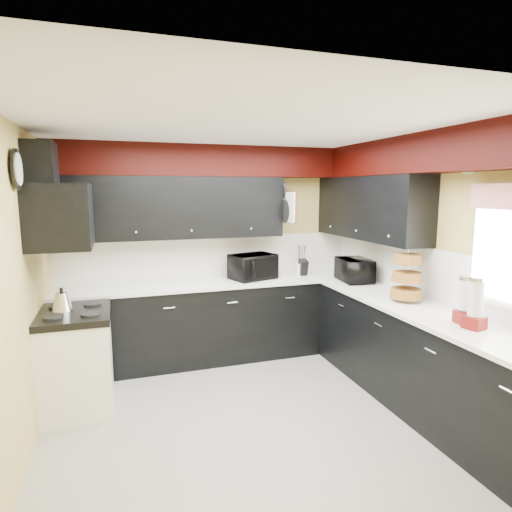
{
  "coord_description": "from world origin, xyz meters",
  "views": [
    {
      "loc": [
        -1.11,
        -3.3,
        2.0
      ],
      "look_at": [
        0.25,
        0.79,
        1.33
      ],
      "focal_mm": 30.0,
      "sensor_mm": 36.0,
      "label": 1
    }
  ],
  "objects_px": {
    "knife_block": "(303,267)",
    "kettle": "(62,301)",
    "utensil_crock": "(302,269)",
    "microwave": "(355,270)",
    "toaster_oven": "(253,267)"
  },
  "relations": [
    {
      "from": "knife_block",
      "to": "kettle",
      "type": "height_order",
      "value": "knife_block"
    },
    {
      "from": "microwave",
      "to": "knife_block",
      "type": "height_order",
      "value": "microwave"
    },
    {
      "from": "toaster_oven",
      "to": "knife_block",
      "type": "distance_m",
      "value": 0.66
    },
    {
      "from": "toaster_oven",
      "to": "kettle",
      "type": "height_order",
      "value": "toaster_oven"
    },
    {
      "from": "toaster_oven",
      "to": "utensil_crock",
      "type": "bearing_deg",
      "value": -13.29
    },
    {
      "from": "knife_block",
      "to": "kettle",
      "type": "xyz_separation_m",
      "value": [
        -2.7,
        -0.69,
        -0.04
      ]
    },
    {
      "from": "knife_block",
      "to": "kettle",
      "type": "bearing_deg",
      "value": -164.56
    },
    {
      "from": "microwave",
      "to": "utensil_crock",
      "type": "bearing_deg",
      "value": 44.77
    },
    {
      "from": "microwave",
      "to": "utensil_crock",
      "type": "distance_m",
      "value": 0.7
    },
    {
      "from": "utensil_crock",
      "to": "knife_block",
      "type": "height_order",
      "value": "knife_block"
    },
    {
      "from": "kettle",
      "to": "knife_block",
      "type": "bearing_deg",
      "value": 14.42
    },
    {
      "from": "knife_block",
      "to": "toaster_oven",
      "type": "bearing_deg",
      "value": -177.98
    },
    {
      "from": "microwave",
      "to": "utensil_crock",
      "type": "xyz_separation_m",
      "value": [
        -0.43,
        0.55,
        -0.06
      ]
    },
    {
      "from": "microwave",
      "to": "kettle",
      "type": "relative_size",
      "value": 2.66
    },
    {
      "from": "microwave",
      "to": "kettle",
      "type": "height_order",
      "value": "microwave"
    }
  ]
}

